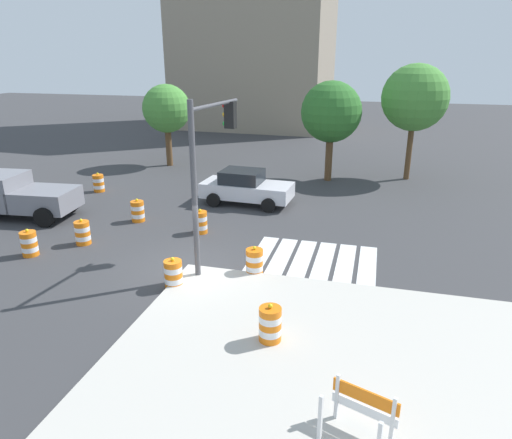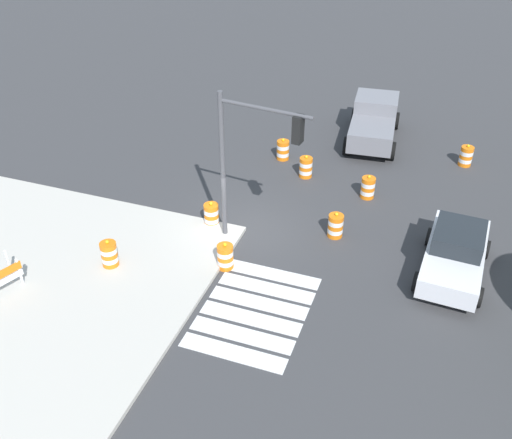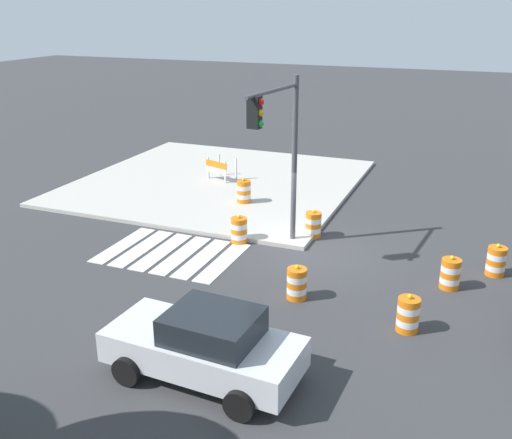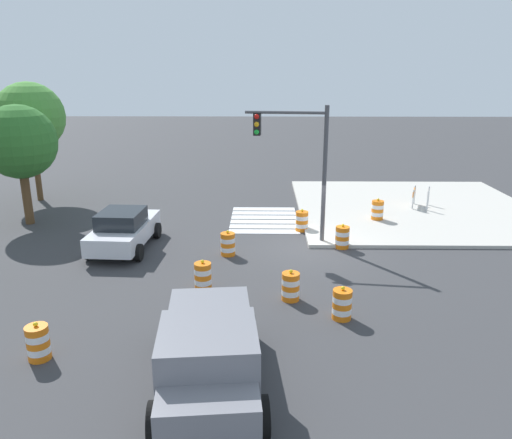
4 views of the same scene
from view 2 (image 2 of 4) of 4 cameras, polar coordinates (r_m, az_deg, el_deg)
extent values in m
plane|color=#38383A|center=(21.65, -0.99, -1.08)|extent=(120.00, 120.00, 0.00)
cube|color=#BCB7AD|center=(20.41, -23.40, -6.66)|extent=(12.00, 12.00, 0.15)
cube|color=silver|center=(19.57, 1.76, -5.46)|extent=(0.60, 3.20, 0.02)
cube|color=silver|center=(19.03, 1.04, -6.81)|extent=(0.60, 3.20, 0.02)
cube|color=silver|center=(18.50, 0.28, -8.25)|extent=(0.60, 3.20, 0.02)
cube|color=silver|center=(17.98, -0.53, -9.76)|extent=(0.60, 3.20, 0.02)
cube|color=silver|center=(17.48, -1.40, -11.36)|extent=(0.60, 3.20, 0.02)
cube|color=silver|center=(17.01, -2.33, -13.05)|extent=(0.60, 3.20, 0.02)
cube|color=silver|center=(20.34, 19.07, -3.51)|extent=(4.39, 2.07, 0.70)
cube|color=#1E2328|center=(20.18, 19.49, -1.64)|extent=(1.98, 1.70, 0.60)
cylinder|color=black|center=(19.50, 21.15, -7.19)|extent=(0.67, 0.27, 0.66)
cylinder|color=black|center=(19.48, 15.67, -5.97)|extent=(0.67, 0.27, 0.66)
cylinder|color=black|center=(21.68, 21.78, -2.77)|extent=(0.67, 0.27, 0.66)
cylinder|color=black|center=(21.66, 16.87, -1.67)|extent=(0.67, 0.27, 0.66)
cube|color=slate|center=(27.26, 11.35, 8.23)|extent=(2.68, 2.23, 0.90)
cube|color=slate|center=(29.06, 11.78, 10.49)|extent=(2.08, 2.17, 1.50)
cube|color=slate|center=(30.19, 11.88, 10.77)|extent=(1.57, 2.02, 0.90)
cylinder|color=black|center=(30.13, 9.78, 10.03)|extent=(0.86, 0.38, 0.84)
cylinder|color=black|center=(30.08, 13.68, 9.50)|extent=(0.86, 0.38, 0.84)
cylinder|color=black|center=(27.06, 9.00, 7.22)|extent=(0.86, 0.38, 0.84)
cylinder|color=black|center=(27.00, 13.31, 6.63)|extent=(0.86, 0.38, 0.84)
cylinder|color=orange|center=(25.14, 4.92, 4.46)|extent=(0.56, 0.56, 0.18)
cylinder|color=white|center=(25.05, 4.94, 4.82)|extent=(0.56, 0.56, 0.18)
cylinder|color=orange|center=(24.96, 4.96, 5.18)|extent=(0.56, 0.56, 0.18)
cylinder|color=white|center=(24.88, 4.98, 5.54)|extent=(0.56, 0.56, 0.18)
cylinder|color=orange|center=(24.79, 5.00, 5.91)|extent=(0.56, 0.56, 0.18)
sphere|color=yellow|center=(24.72, 5.02, 6.21)|extent=(0.12, 0.12, 0.12)
cylinder|color=orange|center=(24.01, 10.94, 2.39)|extent=(0.56, 0.56, 0.18)
cylinder|color=white|center=(23.92, 10.98, 2.75)|extent=(0.56, 0.56, 0.18)
cylinder|color=orange|center=(23.83, 11.03, 3.12)|extent=(0.56, 0.56, 0.18)
cylinder|color=white|center=(23.74, 11.08, 3.49)|extent=(0.56, 0.56, 0.18)
cylinder|color=orange|center=(23.65, 11.12, 3.87)|extent=(0.56, 0.56, 0.18)
sphere|color=yellow|center=(23.58, 11.16, 4.18)|extent=(0.12, 0.12, 0.12)
cylinder|color=orange|center=(19.86, -3.03, -4.52)|extent=(0.56, 0.56, 0.18)
cylinder|color=white|center=(19.75, -3.05, -4.11)|extent=(0.56, 0.56, 0.18)
cylinder|color=orange|center=(19.64, -3.07, -3.70)|extent=(0.56, 0.56, 0.18)
cylinder|color=white|center=(19.53, -3.08, -3.28)|extent=(0.56, 0.56, 0.18)
cylinder|color=orange|center=(19.42, -3.10, -2.86)|extent=(0.56, 0.56, 0.18)
sphere|color=yellow|center=(19.33, -3.11, -2.50)|extent=(0.12, 0.12, 0.12)
cylinder|color=orange|center=(26.50, 2.66, 6.21)|extent=(0.56, 0.56, 0.18)
cylinder|color=white|center=(26.41, 2.67, 6.55)|extent=(0.56, 0.56, 0.18)
cylinder|color=orange|center=(26.33, 2.68, 6.90)|extent=(0.56, 0.56, 0.18)
cylinder|color=white|center=(26.25, 2.69, 7.25)|extent=(0.56, 0.56, 0.18)
cylinder|color=orange|center=(26.17, 2.70, 7.60)|extent=(0.56, 0.56, 0.18)
sphere|color=yellow|center=(26.10, 2.71, 7.90)|extent=(0.12, 0.12, 0.12)
cylinder|color=orange|center=(21.51, 7.81, -1.41)|extent=(0.56, 0.56, 0.18)
cylinder|color=white|center=(21.40, 7.85, -1.01)|extent=(0.56, 0.56, 0.18)
cylinder|color=orange|center=(21.30, 7.89, -0.62)|extent=(0.56, 0.56, 0.18)
cylinder|color=white|center=(21.20, 7.93, -0.22)|extent=(0.56, 0.56, 0.18)
cylinder|color=orange|center=(21.10, 7.96, 0.19)|extent=(0.56, 0.56, 0.18)
sphere|color=yellow|center=(21.02, 8.00, 0.53)|extent=(0.12, 0.12, 0.12)
cylinder|color=orange|center=(27.59, 19.96, 5.26)|extent=(0.56, 0.56, 0.18)
cylinder|color=white|center=(27.51, 20.03, 5.59)|extent=(0.56, 0.56, 0.18)
cylinder|color=orange|center=(27.43, 20.10, 5.92)|extent=(0.56, 0.56, 0.18)
cylinder|color=white|center=(27.35, 20.18, 6.25)|extent=(0.56, 0.56, 0.18)
cylinder|color=orange|center=(27.27, 20.25, 6.58)|extent=(0.56, 0.56, 0.18)
sphere|color=yellow|center=(27.21, 20.31, 6.86)|extent=(0.12, 0.12, 0.12)
cylinder|color=orange|center=(21.96, -4.40, -0.32)|extent=(0.56, 0.56, 0.18)
cylinder|color=white|center=(21.86, -4.42, 0.07)|extent=(0.56, 0.56, 0.18)
cylinder|color=orange|center=(21.76, -4.44, 0.46)|extent=(0.56, 0.56, 0.18)
cylinder|color=white|center=(21.66, -4.46, 0.85)|extent=(0.56, 0.56, 0.18)
cylinder|color=orange|center=(21.57, -4.48, 1.25)|extent=(0.56, 0.56, 0.18)
sphere|color=yellow|center=(21.48, -4.50, 1.59)|extent=(0.12, 0.12, 0.12)
cylinder|color=orange|center=(20.32, -14.20, -4.15)|extent=(0.56, 0.56, 0.18)
cylinder|color=white|center=(20.21, -14.27, -3.74)|extent=(0.56, 0.56, 0.18)
cylinder|color=orange|center=(20.10, -14.34, -3.34)|extent=(0.56, 0.56, 0.18)
cylinder|color=white|center=(20.00, -14.41, -2.93)|extent=(0.56, 0.56, 0.18)
cylinder|color=orange|center=(19.89, -14.48, -2.51)|extent=(0.56, 0.56, 0.18)
sphere|color=yellow|center=(19.80, -14.54, -2.17)|extent=(0.12, 0.12, 0.12)
cube|color=silver|center=(20.19, -22.41, -4.77)|extent=(0.09, 0.09, 1.00)
cube|color=silver|center=(20.72, -23.39, -3.95)|extent=(0.09, 0.09, 1.00)
cube|color=orange|center=(19.87, -23.86, -4.95)|extent=(1.23, 0.49, 0.28)
cube|color=white|center=(20.04, -23.67, -5.62)|extent=(1.23, 0.49, 0.20)
cylinder|color=#4C4C51|center=(19.83, -3.32, 5.18)|extent=(0.18, 0.18, 5.50)
cylinder|color=#4C4C51|center=(18.08, 0.93, 10.90)|extent=(0.50, 3.19, 0.12)
cube|color=black|center=(17.85, 4.19, 8.91)|extent=(0.39, 0.32, 0.90)
sphere|color=red|center=(17.88, 4.47, 10.01)|extent=(0.20, 0.20, 0.20)
sphere|color=#F2A514|center=(18.01, 4.43, 9.14)|extent=(0.20, 0.20, 0.20)
sphere|color=green|center=(18.13, 4.39, 8.28)|extent=(0.20, 0.20, 0.20)
camera|label=1|loc=(22.95, -41.08, 11.88)|focal=32.56mm
camera|label=3|loc=(24.64, 46.67, 12.79)|focal=40.93mm
camera|label=4|loc=(36.12, 13.72, 24.42)|focal=34.70mm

